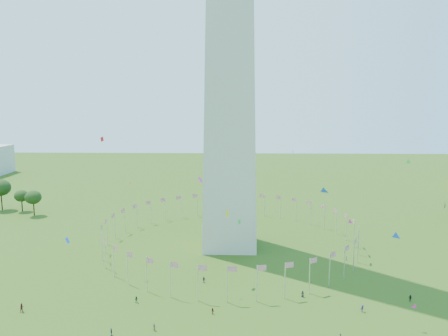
{
  "coord_description": "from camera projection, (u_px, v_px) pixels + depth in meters",
  "views": [
    {
      "loc": [
        1.82,
        -86.24,
        47.03
      ],
      "look_at": [
        -1.43,
        35.0,
        28.06
      ],
      "focal_mm": 35.0,
      "sensor_mm": 36.0,
      "label": 1
    }
  ],
  "objects": [
    {
      "name": "crowd",
      "position": [
        249.0,
        326.0,
        90.11
      ],
      "size": [
        90.18,
        72.54,
        2.03
      ],
      "color": "#262626",
      "rests_on": "ground"
    },
    {
      "name": "kites_aloft",
      "position": [
        295.0,
        205.0,
        111.27
      ],
      "size": [
        104.28,
        66.7,
        38.43
      ],
      "color": "blue",
      "rests_on": "ground"
    },
    {
      "name": "ground",
      "position": [
        226.0,
        324.0,
        92.49
      ],
      "size": [
        600.0,
        600.0,
        0.0
      ],
      "primitive_type": "plane",
      "color": "#294710",
      "rests_on": "ground"
    },
    {
      "name": "flag_ring",
      "position": [
        230.0,
        233.0,
        141.17
      ],
      "size": [
        80.24,
        80.24,
        9.0
      ],
      "color": "silver",
      "rests_on": "ground"
    }
  ]
}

